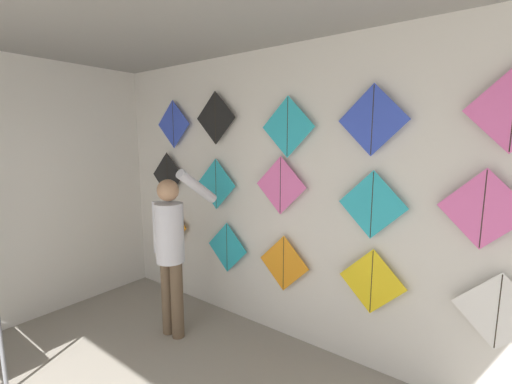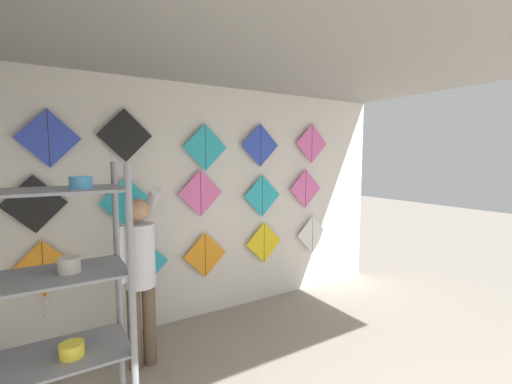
% 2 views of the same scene
% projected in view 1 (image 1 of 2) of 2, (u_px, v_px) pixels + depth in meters
% --- Properties ---
extents(back_panel, '(5.54, 0.06, 2.80)m').
position_uv_depth(back_panel, '(290.00, 198.00, 3.28)').
color(back_panel, silver).
rests_on(back_panel, ground).
extents(shopkeeper, '(0.43, 0.60, 1.69)m').
position_uv_depth(shopkeeper, '(171.00, 244.00, 3.33)').
color(shopkeeper, brown).
rests_on(shopkeeper, ground).
extents(kite_0, '(0.55, 0.04, 0.76)m').
position_uv_depth(kite_0, '(171.00, 228.00, 4.28)').
color(kite_0, orange).
extents(kite_1, '(0.55, 0.01, 0.55)m').
position_uv_depth(kite_1, '(227.00, 248.00, 3.74)').
color(kite_1, '#28B2C6').
extents(kite_2, '(0.55, 0.01, 0.55)m').
position_uv_depth(kite_2, '(284.00, 263.00, 3.30)').
color(kite_2, orange).
extents(kite_3, '(0.55, 0.01, 0.55)m').
position_uv_depth(kite_3, '(372.00, 282.00, 2.79)').
color(kite_3, yellow).
extents(kite_4, '(0.55, 0.01, 0.55)m').
position_uv_depth(kite_4, '(498.00, 312.00, 2.28)').
color(kite_4, white).
extents(kite_5, '(0.55, 0.01, 0.55)m').
position_uv_depth(kite_5, '(167.00, 175.00, 4.20)').
color(kite_5, black).
extents(kite_6, '(0.55, 0.01, 0.55)m').
position_uv_depth(kite_6, '(216.00, 184.00, 3.72)').
color(kite_6, '#28B2C6').
extents(kite_7, '(0.55, 0.01, 0.55)m').
position_uv_depth(kite_7, '(281.00, 186.00, 3.21)').
color(kite_7, pink).
extents(kite_8, '(0.55, 0.01, 0.55)m').
position_uv_depth(kite_8, '(372.00, 205.00, 2.71)').
color(kite_8, '#28B2C6').
extents(kite_9, '(0.55, 0.01, 0.55)m').
position_uv_depth(kite_9, '(483.00, 209.00, 2.26)').
color(kite_9, pink).
extents(kite_10, '(0.55, 0.01, 0.55)m').
position_uv_depth(kite_10, '(173.00, 124.00, 4.02)').
color(kite_10, blue).
extents(kite_11, '(0.55, 0.01, 0.55)m').
position_uv_depth(kite_11, '(215.00, 118.00, 3.61)').
color(kite_11, black).
extents(kite_12, '(0.55, 0.01, 0.55)m').
position_uv_depth(kite_12, '(288.00, 127.00, 3.09)').
color(kite_12, '#28B2C6').
extents(kite_13, '(0.55, 0.01, 0.55)m').
position_uv_depth(kite_13, '(373.00, 120.00, 2.62)').
color(kite_13, blue).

